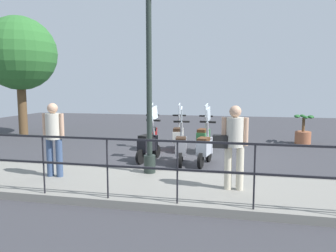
% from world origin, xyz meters
% --- Properties ---
extents(ground_plane, '(28.00, 28.00, 0.00)m').
position_xyz_m(ground_plane, '(0.00, 0.00, 0.00)').
color(ground_plane, '#38383D').
extents(promenade_walkway, '(2.20, 20.00, 0.15)m').
position_xyz_m(promenade_walkway, '(-3.15, 0.00, 0.07)').
color(promenade_walkway, gray).
rests_on(promenade_walkway, ground_plane).
extents(fence_railing, '(0.04, 16.03, 1.07)m').
position_xyz_m(fence_railing, '(-4.20, 0.00, 0.89)').
color(fence_railing, black).
rests_on(fence_railing, promenade_walkway).
extents(lamp_post_near, '(0.26, 0.90, 4.59)m').
position_xyz_m(lamp_post_near, '(-2.40, 0.36, 2.20)').
color(lamp_post_near, '#232D28').
rests_on(lamp_post_near, promenade_walkway).
extents(pedestrian_with_bag, '(0.32, 0.65, 1.59)m').
position_xyz_m(pedestrian_with_bag, '(-3.24, -1.50, 1.08)').
color(pedestrian_with_bag, beige).
rests_on(pedestrian_with_bag, promenade_walkway).
extents(pedestrian_distant, '(0.33, 0.49, 1.59)m').
position_xyz_m(pedestrian_distant, '(-3.13, 2.28, 1.08)').
color(pedestrian_distant, '#384C70').
rests_on(pedestrian_distant, promenade_walkway).
extents(tree_large, '(3.04, 3.04, 4.97)m').
position_xyz_m(tree_large, '(2.88, 7.42, 3.43)').
color(tree_large, brown).
rests_on(tree_large, ground_plane).
extents(potted_palm, '(1.06, 0.66, 1.05)m').
position_xyz_m(potted_palm, '(3.24, -3.90, 0.45)').
color(potted_palm, '#9E5B3D').
rests_on(potted_palm, ground_plane).
extents(scooter_near_0, '(1.23, 0.46, 1.54)m').
position_xyz_m(scooter_near_0, '(-0.80, -0.72, 0.48)').
color(scooter_near_0, black).
rests_on(scooter_near_0, ground_plane).
extents(scooter_near_1, '(1.23, 0.45, 1.54)m').
position_xyz_m(scooter_near_1, '(-0.88, -0.09, 0.48)').
color(scooter_near_1, black).
rests_on(scooter_near_1, ground_plane).
extents(scooter_near_2, '(1.21, 0.53, 1.54)m').
position_xyz_m(scooter_near_2, '(-0.68, 0.87, 0.48)').
color(scooter_near_2, black).
rests_on(scooter_near_2, ground_plane).
extents(scooter_far_0, '(1.23, 0.46, 1.54)m').
position_xyz_m(scooter_far_0, '(0.95, -0.50, 0.48)').
color(scooter_far_0, black).
rests_on(scooter_far_0, ground_plane).
extents(scooter_far_1, '(1.23, 0.44, 1.54)m').
position_xyz_m(scooter_far_1, '(1.01, 0.33, 0.48)').
color(scooter_far_1, black).
rests_on(scooter_far_1, ground_plane).
extents(scooter_far_2, '(1.21, 0.51, 1.54)m').
position_xyz_m(scooter_far_2, '(0.93, 1.18, 0.48)').
color(scooter_far_2, black).
rests_on(scooter_far_2, ground_plane).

